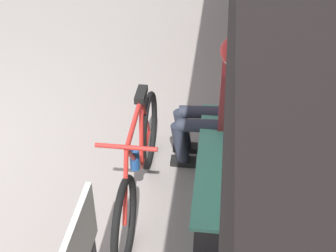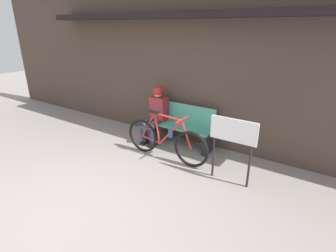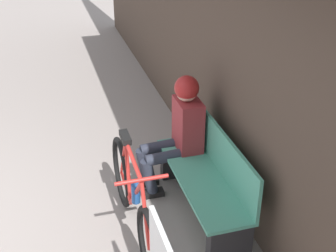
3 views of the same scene
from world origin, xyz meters
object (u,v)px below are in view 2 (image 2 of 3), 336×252
person_seated (156,110)px  signboard (233,137)px  bicycle (165,140)px  park_bench_near (180,127)px

person_seated → signboard: (1.89, -0.66, 0.09)m
bicycle → person_seated: 0.91m
park_bench_near → signboard: 1.63m
park_bench_near → bicycle: 0.70m
signboard → person_seated: bearing=160.8°
bicycle → park_bench_near: bearing=99.7°
park_bench_near → signboard: (1.39, -0.76, 0.39)m
person_seated → signboard: size_ratio=1.13×
park_bench_near → signboard: bearing=-28.9°
park_bench_near → signboard: signboard is taller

